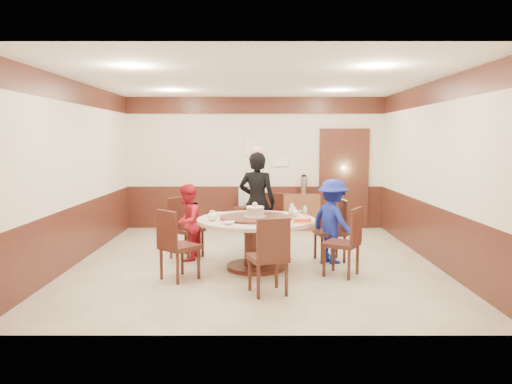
{
  "coord_description": "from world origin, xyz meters",
  "views": [
    {
      "loc": [
        0.02,
        -7.69,
        1.9
      ],
      "look_at": [
        0.02,
        -0.06,
        1.1
      ],
      "focal_mm": 35.0,
      "sensor_mm": 36.0,
      "label": 1
    }
  ],
  "objects_px": {
    "person_blue": "(333,221)",
    "shrimp_platter": "(302,221)",
    "side_cabinet": "(300,212)",
    "person_standing": "(257,202)",
    "person_red": "(187,222)",
    "television": "(254,197)",
    "tv_stand": "(254,218)",
    "birthday_cake": "(255,211)",
    "banquet_table": "(256,233)",
    "thermos": "(304,185)"
  },
  "relations": [
    {
      "from": "person_standing",
      "to": "side_cabinet",
      "type": "relative_size",
      "value": 2.13
    },
    {
      "from": "person_blue",
      "to": "side_cabinet",
      "type": "height_order",
      "value": "person_blue"
    },
    {
      "from": "banquet_table",
      "to": "tv_stand",
      "type": "height_order",
      "value": "banquet_table"
    },
    {
      "from": "tv_stand",
      "to": "side_cabinet",
      "type": "xyz_separation_m",
      "value": [
        0.97,
        0.03,
        0.12
      ]
    },
    {
      "from": "side_cabinet",
      "to": "person_standing",
      "type": "bearing_deg",
      "value": -113.0
    },
    {
      "from": "shrimp_platter",
      "to": "tv_stand",
      "type": "xyz_separation_m",
      "value": [
        -0.68,
        3.59,
        -0.53
      ]
    },
    {
      "from": "banquet_table",
      "to": "shrimp_platter",
      "type": "bearing_deg",
      "value": -30.61
    },
    {
      "from": "television",
      "to": "thermos",
      "type": "distance_m",
      "value": 1.08
    },
    {
      "from": "person_standing",
      "to": "person_blue",
      "type": "distance_m",
      "value": 1.38
    },
    {
      "from": "person_blue",
      "to": "shrimp_platter",
      "type": "height_order",
      "value": "person_blue"
    },
    {
      "from": "shrimp_platter",
      "to": "side_cabinet",
      "type": "distance_m",
      "value": 3.66
    },
    {
      "from": "thermos",
      "to": "person_blue",
      "type": "bearing_deg",
      "value": -86.46
    },
    {
      "from": "person_red",
      "to": "tv_stand",
      "type": "distance_m",
      "value": 2.9
    },
    {
      "from": "person_standing",
      "to": "tv_stand",
      "type": "distance_m",
      "value": 2.22
    },
    {
      "from": "banquet_table",
      "to": "thermos",
      "type": "relative_size",
      "value": 4.56
    },
    {
      "from": "person_standing",
      "to": "banquet_table",
      "type": "bearing_deg",
      "value": 102.5
    },
    {
      "from": "person_standing",
      "to": "thermos",
      "type": "xyz_separation_m",
      "value": [
        0.99,
        2.17,
        0.09
      ]
    },
    {
      "from": "person_blue",
      "to": "shrimp_platter",
      "type": "relative_size",
      "value": 4.34
    },
    {
      "from": "person_red",
      "to": "person_blue",
      "type": "height_order",
      "value": "person_blue"
    },
    {
      "from": "person_red",
      "to": "thermos",
      "type": "height_order",
      "value": "person_red"
    },
    {
      "from": "birthday_cake",
      "to": "thermos",
      "type": "relative_size",
      "value": 0.86
    },
    {
      "from": "birthday_cake",
      "to": "side_cabinet",
      "type": "xyz_separation_m",
      "value": [
        0.95,
        3.23,
        -0.48
      ]
    },
    {
      "from": "thermos",
      "to": "person_red",
      "type": "bearing_deg",
      "value": -127.76
    },
    {
      "from": "banquet_table",
      "to": "birthday_cake",
      "type": "distance_m",
      "value": 0.32
    },
    {
      "from": "tv_stand",
      "to": "side_cabinet",
      "type": "bearing_deg",
      "value": 1.76
    },
    {
      "from": "side_cabinet",
      "to": "thermos",
      "type": "height_order",
      "value": "thermos"
    },
    {
      "from": "person_blue",
      "to": "shrimp_platter",
      "type": "bearing_deg",
      "value": 109.53
    },
    {
      "from": "tv_stand",
      "to": "side_cabinet",
      "type": "distance_m",
      "value": 0.98
    },
    {
      "from": "person_standing",
      "to": "person_red",
      "type": "xyz_separation_m",
      "value": [
        -1.11,
        -0.54,
        -0.25
      ]
    },
    {
      "from": "banquet_table",
      "to": "person_blue",
      "type": "height_order",
      "value": "person_blue"
    },
    {
      "from": "person_red",
      "to": "tv_stand",
      "type": "xyz_separation_m",
      "value": [
        1.05,
        2.68,
        -0.36
      ]
    },
    {
      "from": "person_blue",
      "to": "tv_stand",
      "type": "xyz_separation_m",
      "value": [
        -1.22,
        2.85,
        -0.4
      ]
    },
    {
      "from": "person_red",
      "to": "side_cabinet",
      "type": "bearing_deg",
      "value": 156.57
    },
    {
      "from": "shrimp_platter",
      "to": "side_cabinet",
      "type": "relative_size",
      "value": 0.38
    },
    {
      "from": "person_standing",
      "to": "tv_stand",
      "type": "height_order",
      "value": "person_standing"
    },
    {
      "from": "side_cabinet",
      "to": "tv_stand",
      "type": "bearing_deg",
      "value": -178.24
    },
    {
      "from": "person_blue",
      "to": "side_cabinet",
      "type": "distance_m",
      "value": 2.9
    },
    {
      "from": "banquet_table",
      "to": "person_blue",
      "type": "bearing_deg",
      "value": 16.95
    },
    {
      "from": "shrimp_platter",
      "to": "tv_stand",
      "type": "bearing_deg",
      "value": 100.75
    },
    {
      "from": "banquet_table",
      "to": "shrimp_platter",
      "type": "xyz_separation_m",
      "value": [
        0.64,
        -0.38,
        0.24
      ]
    },
    {
      "from": "banquet_table",
      "to": "thermos",
      "type": "xyz_separation_m",
      "value": [
        1.01,
        3.24,
        0.41
      ]
    },
    {
      "from": "person_standing",
      "to": "shrimp_platter",
      "type": "xyz_separation_m",
      "value": [
        0.63,
        -1.46,
        -0.07
      ]
    },
    {
      "from": "thermos",
      "to": "banquet_table",
      "type": "bearing_deg",
      "value": -107.29
    },
    {
      "from": "person_red",
      "to": "person_standing",
      "type": "bearing_deg",
      "value": 129.43
    },
    {
      "from": "shrimp_platter",
      "to": "tv_stand",
      "type": "relative_size",
      "value": 0.35
    },
    {
      "from": "birthday_cake",
      "to": "side_cabinet",
      "type": "bearing_deg",
      "value": 73.58
    },
    {
      "from": "birthday_cake",
      "to": "person_standing",
      "type": "bearing_deg",
      "value": 88.21
    },
    {
      "from": "birthday_cake",
      "to": "thermos",
      "type": "bearing_deg",
      "value": 72.42
    },
    {
      "from": "person_red",
      "to": "television",
      "type": "bearing_deg",
      "value": 171.95
    },
    {
      "from": "tv_stand",
      "to": "thermos",
      "type": "height_order",
      "value": "thermos"
    }
  ]
}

